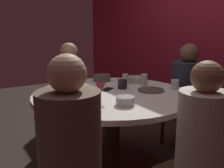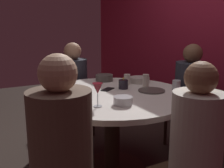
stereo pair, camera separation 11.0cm
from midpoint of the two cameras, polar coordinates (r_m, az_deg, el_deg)
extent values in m
cylinder|color=silver|center=(2.29, 1.37, -2.45)|extent=(1.38, 1.38, 0.04)
cylinder|color=#332319|center=(2.41, 1.33, -10.98)|extent=(0.14, 0.14, 0.70)
cylinder|color=#2D2116|center=(2.56, 1.29, -17.86)|extent=(0.60, 0.60, 0.03)
cube|color=#3F2D1E|center=(3.18, -7.32, -3.29)|extent=(0.40, 0.40, 0.04)
cylinder|color=#2D333D|center=(3.12, -7.45, 1.17)|extent=(0.33, 0.33, 0.47)
sphere|color=tan|center=(3.08, -7.62, 7.12)|extent=(0.20, 0.20, 0.20)
cylinder|color=#332319|center=(3.35, -11.02, -6.82)|extent=(0.04, 0.04, 0.43)
cylinder|color=#332319|center=(3.05, -8.99, -8.72)|extent=(0.04, 0.04, 0.43)
cylinder|color=#332319|center=(3.46, -5.65, -6.00)|extent=(0.04, 0.04, 0.43)
cylinder|color=#332319|center=(3.17, -3.17, -7.72)|extent=(0.04, 0.04, 0.43)
cube|color=#3F2D1E|center=(2.95, 17.58, -5.10)|extent=(0.40, 0.40, 0.04)
cylinder|color=#2D333D|center=(2.88, 17.92, -0.16)|extent=(0.33, 0.33, 0.48)
sphere|color=brown|center=(2.83, 18.36, 6.36)|extent=(0.20, 0.20, 0.20)
cylinder|color=#332319|center=(3.25, 17.21, -7.80)|extent=(0.04, 0.04, 0.43)
cylinder|color=#332319|center=(3.02, 12.67, -9.07)|extent=(0.04, 0.04, 0.43)
cylinder|color=#332319|center=(3.04, 21.87, -9.56)|extent=(0.04, 0.04, 0.43)
cylinder|color=#332319|center=(2.80, 17.37, -11.14)|extent=(0.04, 0.04, 0.43)
cylinder|color=beige|center=(1.57, 20.01, -10.50)|extent=(0.29, 0.29, 0.49)
sphere|color=#8C6647|center=(1.48, 20.95, 1.26)|extent=(0.18, 0.18, 0.18)
cylinder|color=brown|center=(1.41, -8.92, -11.88)|extent=(0.47, 0.47, 0.53)
sphere|color=tan|center=(1.31, -9.44, 2.34)|extent=(0.20, 0.20, 0.20)
cylinder|color=black|center=(2.43, 3.78, -0.08)|extent=(0.09, 0.09, 0.09)
sphere|color=#F9D159|center=(2.42, 3.80, 1.19)|extent=(0.02, 0.02, 0.02)
cylinder|color=silver|center=(1.90, -1.47, -4.91)|extent=(0.06, 0.06, 0.01)
cylinder|color=silver|center=(1.88, -1.48, -3.52)|extent=(0.01, 0.01, 0.09)
cone|color=maroon|center=(1.86, -1.50, -1.01)|extent=(0.08, 0.08, 0.08)
cylinder|color=#4C4742|center=(2.37, 9.97, -1.42)|extent=(0.24, 0.24, 0.01)
cube|color=black|center=(2.40, 0.34, -1.17)|extent=(0.13, 0.16, 0.01)
cylinder|color=#B7B7BC|center=(1.94, 4.04, -3.68)|extent=(0.14, 0.14, 0.06)
cylinder|color=#B2ADA3|center=(2.73, 7.20, 0.93)|extent=(0.21, 0.21, 0.06)
cylinder|color=#B2ADA3|center=(1.99, -6.00, -3.46)|extent=(0.16, 0.16, 0.05)
cylinder|color=#4C4742|center=(2.78, -0.58, 1.38)|extent=(0.18, 0.18, 0.07)
cylinder|color=beige|center=(2.59, 4.52, 0.98)|extent=(0.06, 0.06, 0.11)
cylinder|color=silver|center=(2.46, 15.16, -0.25)|extent=(0.07, 0.07, 0.09)
cylinder|color=beige|center=(2.54, 8.65, 0.76)|extent=(0.06, 0.06, 0.12)
cube|color=#B7B7BC|center=(2.47, -10.91, -1.03)|extent=(0.04, 0.18, 0.01)
cube|color=#B7B7BC|center=(2.27, -6.08, -2.03)|extent=(0.08, 0.17, 0.01)
camera|label=1|loc=(0.05, -88.61, 0.31)|focal=41.73mm
camera|label=2|loc=(0.05, 91.39, -0.31)|focal=41.73mm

